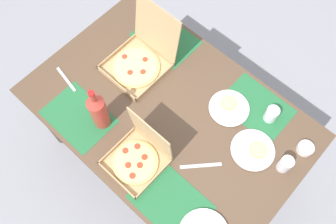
# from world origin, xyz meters

# --- Properties ---
(ground_plane) EXTENTS (6.00, 6.00, 0.00)m
(ground_plane) POSITION_xyz_m (0.00, 0.00, 0.00)
(ground_plane) COLOR gray
(dining_table) EXTENTS (1.48, 0.99, 0.78)m
(dining_table) POSITION_xyz_m (0.00, 0.00, 0.66)
(dining_table) COLOR #3F3328
(dining_table) RESTS_ON ground_plane
(placemat_near_left) EXTENTS (0.36, 0.26, 0.00)m
(placemat_near_left) POSITION_xyz_m (-0.33, -0.34, 0.78)
(placemat_near_left) COLOR #236638
(placemat_near_left) RESTS_ON dining_table
(placemat_near_right) EXTENTS (0.36, 0.26, 0.00)m
(placemat_near_right) POSITION_xyz_m (0.33, -0.34, 0.78)
(placemat_near_right) COLOR #236638
(placemat_near_right) RESTS_ON dining_table
(placemat_far_left) EXTENTS (0.36, 0.26, 0.00)m
(placemat_far_left) POSITION_xyz_m (-0.33, 0.34, 0.78)
(placemat_far_left) COLOR #236638
(placemat_far_left) RESTS_ON dining_table
(placemat_far_right) EXTENTS (0.36, 0.26, 0.00)m
(placemat_far_right) POSITION_xyz_m (0.33, 0.34, 0.78)
(placemat_far_right) COLOR #236638
(placemat_far_right) RESTS_ON dining_table
(pizza_box_corner_left) EXTENTS (0.26, 0.27, 0.30)m
(pizza_box_corner_left) POSITION_xyz_m (0.07, -0.29, 0.82)
(pizza_box_corner_left) COLOR tan
(pizza_box_corner_left) RESTS_ON dining_table
(pizza_box_center) EXTENTS (0.31, 0.36, 0.34)m
(pizza_box_center) POSITION_xyz_m (-0.32, 0.12, 0.83)
(pizza_box_center) COLOR tan
(pizza_box_center) RESTS_ON dining_table
(plate_middle) EXTENTS (0.22, 0.22, 0.03)m
(plate_middle) POSITION_xyz_m (0.23, 0.24, 0.79)
(plate_middle) COLOR white
(plate_middle) RESTS_ON dining_table
(plate_near_right) EXTENTS (0.23, 0.23, 0.03)m
(plate_near_right) POSITION_xyz_m (0.47, 0.13, 0.79)
(plate_near_right) COLOR white
(plate_near_right) RESTS_ON dining_table
(soda_bottle) EXTENTS (0.09, 0.09, 0.32)m
(soda_bottle) POSITION_xyz_m (-0.22, -0.27, 0.91)
(soda_bottle) COLOR #B2382D
(soda_bottle) RESTS_ON dining_table
(cup_red) EXTENTS (0.06, 0.06, 0.10)m
(cup_red) POSITION_xyz_m (0.63, 0.16, 0.83)
(cup_red) COLOR silver
(cup_red) RESTS_ON dining_table
(cup_clear_right) EXTENTS (0.07, 0.07, 0.10)m
(cup_clear_right) POSITION_xyz_m (0.42, 0.34, 0.83)
(cup_clear_right) COLOR silver
(cup_clear_right) RESTS_ON dining_table
(condiment_bowl) EXTENTS (0.08, 0.08, 0.04)m
(condiment_bowl) POSITION_xyz_m (0.66, 0.31, 0.80)
(condiment_bowl) COLOR white
(condiment_bowl) RESTS_ON dining_table
(knife_by_far_right) EXTENTS (0.16, 0.17, 0.00)m
(knife_by_far_right) POSITION_xyz_m (0.32, -0.11, 0.78)
(knife_by_far_right) COLOR #B7B7BC
(knife_by_far_right) RESTS_ON dining_table
(fork_by_near_right) EXTENTS (0.19, 0.05, 0.00)m
(fork_by_near_right) POSITION_xyz_m (-0.55, -0.24, 0.78)
(fork_by_near_right) COLOR #B7B7BC
(fork_by_near_right) RESTS_ON dining_table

